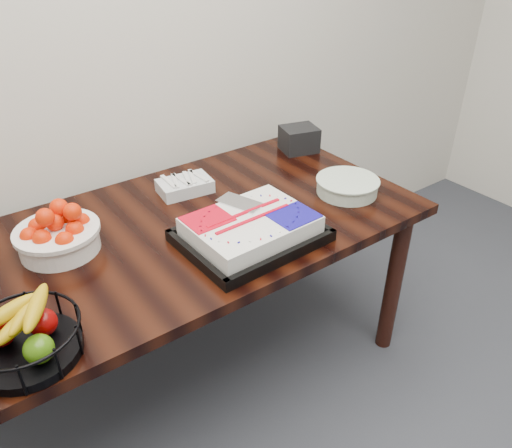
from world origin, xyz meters
TOP-DOWN VIEW (x-y plane):
  - table at (0.00, 2.00)m, footprint 1.80×0.90m
  - cake_tray at (0.17, 1.78)m, footprint 0.47×0.37m
  - tangerine_bowl at (-0.37, 2.10)m, footprint 0.27×0.27m
  - fruit_basket at (-0.58, 1.68)m, footprint 0.28×0.28m
  - plate_stack at (0.68, 1.83)m, footprint 0.25×0.25m
  - fork_bag at (0.17, 2.22)m, footprint 0.22×0.16m
  - napkin_box at (0.80, 2.26)m, footprint 0.19×0.17m

SIDE VIEW (x-z plane):
  - table at x=0.00m, z-range 0.29..1.04m
  - fork_bag at x=0.17m, z-range 0.75..0.81m
  - plate_stack at x=0.68m, z-range 0.75..0.81m
  - cake_tray at x=0.17m, z-range 0.75..0.84m
  - napkin_box at x=0.80m, z-range 0.75..0.86m
  - fruit_basket at x=-0.58m, z-range 0.74..0.89m
  - tangerine_bowl at x=-0.37m, z-range 0.74..0.91m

